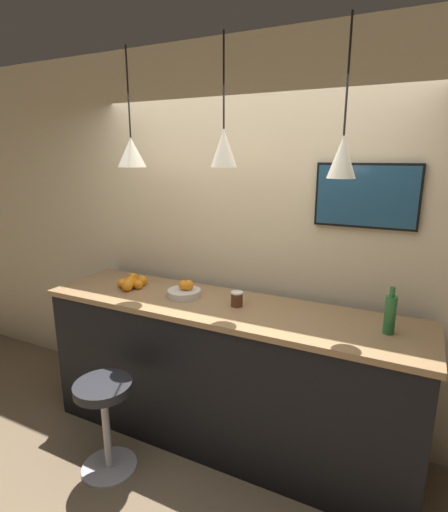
% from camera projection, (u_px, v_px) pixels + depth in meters
% --- Properties ---
extents(ground_plane, '(14.00, 14.00, 0.00)m').
position_uv_depth(ground_plane, '(171.00, 510.00, 2.41)').
color(ground_plane, '#756047').
extents(back_wall, '(8.00, 0.06, 2.90)m').
position_uv_depth(back_wall, '(250.00, 240.00, 3.06)').
color(back_wall, beige).
rests_on(back_wall, ground_plane).
extents(service_counter, '(2.71, 0.67, 1.08)m').
position_uv_depth(service_counter, '(224.00, 374.00, 2.90)').
color(service_counter, black).
rests_on(service_counter, ground_plane).
extents(bar_stool, '(0.38, 0.38, 0.65)m').
position_uv_depth(bar_stool, '(105.00, 409.00, 2.63)').
color(bar_stool, '#B7B7BC').
rests_on(bar_stool, ground_plane).
extents(fruit_bowl, '(0.24, 0.24, 0.13)m').
position_uv_depth(fruit_bowl, '(185.00, 291.00, 2.92)').
color(fruit_bowl, beige).
rests_on(fruit_bowl, service_counter).
extents(orange_pile, '(0.22, 0.28, 0.09)m').
position_uv_depth(orange_pile, '(131.00, 282.00, 3.12)').
color(orange_pile, orange).
rests_on(orange_pile, service_counter).
extents(juice_bottle, '(0.07, 0.07, 0.28)m').
position_uv_depth(juice_bottle, '(390.00, 314.00, 2.30)').
color(juice_bottle, '#286B33').
rests_on(juice_bottle, service_counter).
extents(spread_jar, '(0.08, 0.08, 0.10)m').
position_uv_depth(spread_jar, '(237.00, 299.00, 2.73)').
color(spread_jar, '#562D19').
rests_on(spread_jar, service_counter).
extents(pendant_lamp_left, '(0.20, 0.20, 0.80)m').
position_uv_depth(pendant_lamp_left, '(131.00, 152.00, 2.83)').
color(pendant_lamp_left, black).
extents(pendant_lamp_middle, '(0.17, 0.17, 0.79)m').
position_uv_depth(pendant_lamp_middle, '(224.00, 148.00, 2.51)').
color(pendant_lamp_middle, black).
extents(pendant_lamp_right, '(0.16, 0.16, 0.84)m').
position_uv_depth(pendant_lamp_right, '(342.00, 156.00, 2.20)').
color(pendant_lamp_right, black).
extents(mounted_tv, '(0.65, 0.04, 0.42)m').
position_uv_depth(mounted_tv, '(366.00, 196.00, 2.57)').
color(mounted_tv, black).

